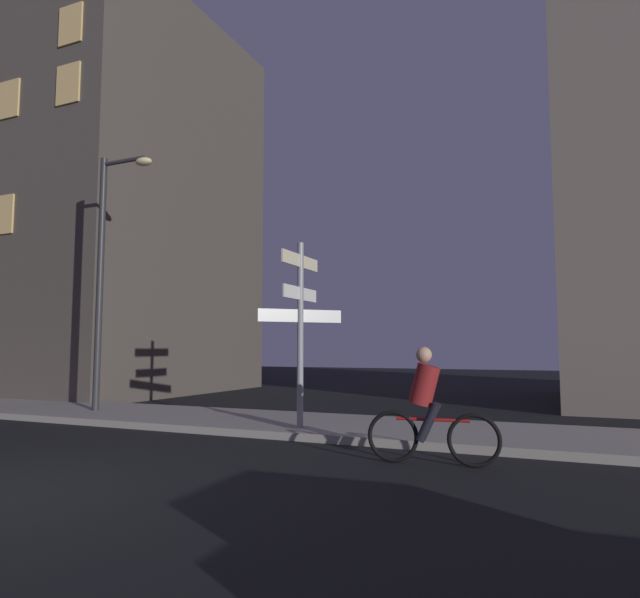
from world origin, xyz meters
TOP-DOWN VIEW (x-y plane):
  - sidewalk_kerb at (0.00, 6.05)m, footprint 40.00×2.98m
  - signpost at (1.28, 5.28)m, footprint 1.19×1.51m
  - street_lamp at (-4.16, 5.86)m, footprint 1.54×0.28m
  - cyclist at (4.08, 3.56)m, footprint 1.82×0.36m
  - building_left_block at (-10.90, 11.75)m, footprint 10.03×9.28m

SIDE VIEW (x-z plane):
  - sidewalk_kerb at x=0.00m, z-range 0.00..0.14m
  - cyclist at x=4.08m, z-range -0.06..1.55m
  - signpost at x=1.28m, z-range 0.46..3.92m
  - street_lamp at x=-4.16m, z-range 0.68..6.78m
  - building_left_block at x=-10.90m, z-range 0.00..13.89m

